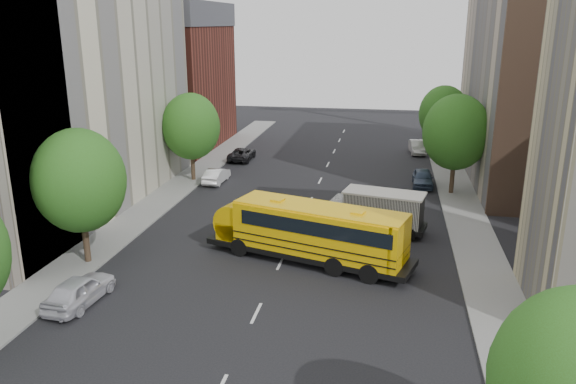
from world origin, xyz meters
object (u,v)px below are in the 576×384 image
(street_tree_2, at_px, (191,126))
(parked_car_0, at_px, (79,290))
(parked_car_1, at_px, (216,175))
(street_tree_1, at_px, (79,181))
(parked_car_4, at_px, (423,178))
(street_tree_4, at_px, (456,132))
(safari_truck, at_px, (377,210))
(school_bus, at_px, (306,229))
(parked_car_2, at_px, (242,154))
(parked_car_5, at_px, (417,147))
(street_tree_5, at_px, (444,114))

(street_tree_2, relative_size, parked_car_0, 1.76)
(parked_car_0, xyz_separation_m, parked_car_1, (0.00, 22.38, -0.10))
(street_tree_1, distance_m, parked_car_4, 28.39)
(street_tree_4, height_order, safari_truck, street_tree_4)
(school_bus, xyz_separation_m, parked_car_1, (-10.20, 15.05, -1.30))
(parked_car_0, relative_size, parked_car_2, 0.95)
(street_tree_1, height_order, street_tree_4, street_tree_4)
(parked_car_1, bearing_deg, street_tree_1, 84.15)
(street_tree_4, distance_m, parked_car_5, 15.41)
(street_tree_4, distance_m, street_tree_5, 12.01)
(street_tree_1, xyz_separation_m, safari_truck, (16.29, 8.28, -3.48))
(street_tree_2, distance_m, school_bus, 19.91)
(safari_truck, bearing_deg, parked_car_5, 93.54)
(street_tree_2, bearing_deg, parked_car_5, 36.42)
(street_tree_2, relative_size, school_bus, 0.61)
(school_bus, bearing_deg, street_tree_1, -151.25)
(school_bus, relative_size, parked_car_0, 2.90)
(street_tree_2, xyz_separation_m, parked_car_2, (2.20, 8.28, -4.19))
(street_tree_4, xyz_separation_m, street_tree_5, (-0.00, 12.00, -0.37))
(school_bus, distance_m, parked_car_2, 25.74)
(parked_car_0, bearing_deg, parked_car_1, -85.61)
(street_tree_2, height_order, parked_car_1, street_tree_2)
(parked_car_1, relative_size, parked_car_2, 0.85)
(street_tree_4, bearing_deg, parked_car_4, 139.27)
(parked_car_0, height_order, parked_car_1, parked_car_0)
(street_tree_2, distance_m, parked_car_5, 24.95)
(street_tree_5, bearing_deg, street_tree_1, -126.25)
(street_tree_2, distance_m, safari_truck, 19.26)
(parked_car_0, xyz_separation_m, parked_car_5, (17.60, 37.26, -0.05))
(street_tree_4, bearing_deg, parked_car_5, 98.56)
(parked_car_1, height_order, parked_car_5, parked_car_5)
(school_bus, distance_m, parked_car_4, 18.77)
(parked_car_0, relative_size, parked_car_4, 1.04)
(street_tree_2, xyz_separation_m, parked_car_5, (19.80, 14.61, -4.14))
(parked_car_5, bearing_deg, street_tree_5, -55.02)
(street_tree_1, distance_m, safari_truck, 18.60)
(street_tree_2, distance_m, parked_car_4, 20.31)
(street_tree_4, height_order, school_bus, street_tree_4)
(safari_truck, distance_m, parked_car_4, 12.16)
(parked_car_1, bearing_deg, street_tree_4, -178.02)
(parked_car_1, distance_m, parked_car_4, 17.73)
(school_bus, bearing_deg, parked_car_0, -127.76)
(street_tree_1, bearing_deg, parked_car_1, 82.93)
(school_bus, xyz_separation_m, safari_truck, (3.89, 5.59, -0.48))
(parked_car_4, distance_m, parked_car_5, 12.72)
(street_tree_2, height_order, parked_car_2, street_tree_2)
(parked_car_5, bearing_deg, parked_car_0, -120.43)
(street_tree_1, bearing_deg, street_tree_5, 53.75)
(school_bus, bearing_deg, parked_car_1, 140.64)
(street_tree_4, bearing_deg, street_tree_5, 90.00)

